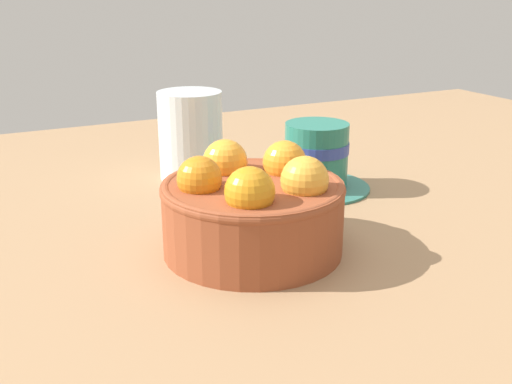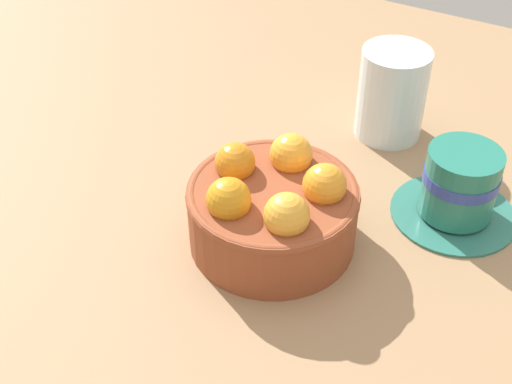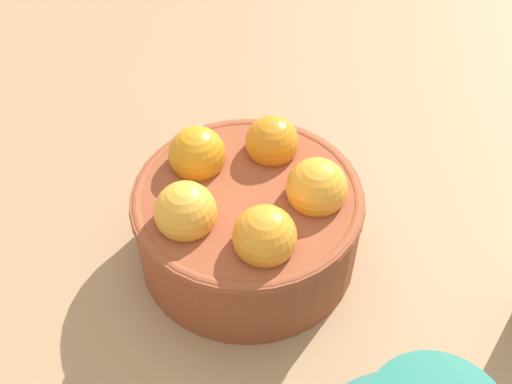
% 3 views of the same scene
% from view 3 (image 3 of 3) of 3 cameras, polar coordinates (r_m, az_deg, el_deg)
% --- Properties ---
extents(ground_plane, '(1.56, 1.12, 0.05)m').
position_cam_3_polar(ground_plane, '(0.47, -0.71, -7.31)').
color(ground_plane, '#997551').
extents(terracotta_bowl, '(0.16, 0.16, 0.09)m').
position_cam_3_polar(terracotta_bowl, '(0.42, -0.79, -2.21)').
color(terracotta_bowl, brown).
rests_on(terracotta_bowl, ground_plane).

